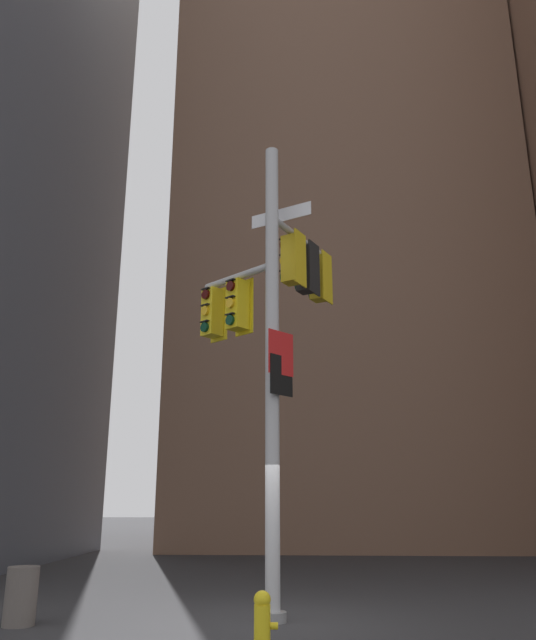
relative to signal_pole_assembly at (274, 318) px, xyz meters
The scene contains 5 objects.
ground 5.37m from the signal_pole_assembly, 91.00° to the right, with size 120.00×120.00×0.00m, color #2D2D30.
building_mid_block 24.92m from the signal_pole_assembly, 82.10° to the left, with size 15.10×15.10×41.40m, color brown.
signal_pole_assembly is the anchor object (origin of this frame).
fire_hydrant 5.62m from the signal_pole_assembly, 91.37° to the right, with size 0.33×0.23×0.75m.
trash_bin 6.43m from the signal_pole_assembly, 164.57° to the right, with size 0.50×0.50×0.88m, color #59514C.
Camera 1 is at (0.45, -11.03, 1.93)m, focal length 34.74 mm.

